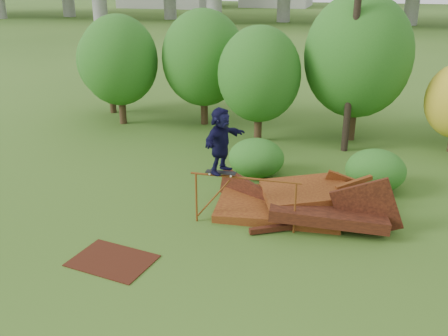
% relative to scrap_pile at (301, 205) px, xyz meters
% --- Properties ---
extents(ground, '(240.00, 240.00, 0.00)m').
position_rel_scrap_pile_xyz_m(ground, '(-1.48, -2.68, -0.37)').
color(ground, '#2D5116').
rests_on(ground, ground).
extents(scrap_pile, '(5.83, 3.24, 2.10)m').
position_rel_scrap_pile_xyz_m(scrap_pile, '(0.00, 0.00, 0.00)').
color(scrap_pile, '#46180C').
rests_on(scrap_pile, ground).
extents(grind_rail, '(3.22, 0.12, 1.58)m').
position_rel_scrap_pile_xyz_m(grind_rail, '(-1.53, -1.16, 0.83)').
color(grind_rail, brown).
rests_on(grind_rail, ground).
extents(skateboard, '(0.88, 0.25, 0.09)m').
position_rel_scrap_pile_xyz_m(skateboard, '(-2.23, -1.17, 1.29)').
color(skateboard, black).
rests_on(skateboard, grind_rail).
extents(skater, '(1.11, 1.85, 1.90)m').
position_rel_scrap_pile_xyz_m(skater, '(-2.23, -1.17, 2.26)').
color(skater, black).
rests_on(skater, skateboard).
extents(flat_plate, '(2.27, 1.79, 0.03)m').
position_rel_scrap_pile_xyz_m(flat_plate, '(-4.41, -3.90, -0.35)').
color(flat_plate, '#3A170C').
rests_on(flat_plate, ground).
extents(tree_0, '(3.72, 3.72, 5.24)m').
position_rel_scrap_pile_xyz_m(tree_0, '(-9.76, 7.79, 2.73)').
color(tree_0, black).
rests_on(tree_0, ground).
extents(tree_1, '(3.95, 3.95, 5.50)m').
position_rel_scrap_pile_xyz_m(tree_1, '(-5.84, 8.77, 2.85)').
color(tree_1, black).
rests_on(tree_1, ground).
extents(tree_2, '(3.55, 3.55, 5.01)m').
position_rel_scrap_pile_xyz_m(tree_2, '(-2.76, 6.84, 2.59)').
color(tree_2, black).
rests_on(tree_2, ground).
extents(tree_3, '(4.56, 4.56, 6.32)m').
position_rel_scrap_pile_xyz_m(tree_3, '(1.20, 8.14, 3.33)').
color(tree_3, black).
rests_on(tree_3, ground).
extents(tree_6, '(3.32, 3.32, 4.65)m').
position_rel_scrap_pile_xyz_m(tree_6, '(-11.18, 9.54, 2.36)').
color(tree_6, black).
rests_on(tree_6, ground).
extents(shrub_left, '(2.04, 1.88, 1.41)m').
position_rel_scrap_pile_xyz_m(shrub_left, '(-2.00, 2.79, 0.34)').
color(shrub_left, '#1E5616').
rests_on(shrub_left, ground).
extents(shrub_right, '(2.03, 1.86, 1.44)m').
position_rel_scrap_pile_xyz_m(shrub_right, '(2.18, 2.62, 0.35)').
color(shrub_right, '#1E5616').
rests_on(shrub_right, ground).
extents(utility_pole, '(1.40, 0.28, 9.06)m').
position_rel_scrap_pile_xyz_m(utility_pole, '(1.01, 6.51, 4.23)').
color(utility_pole, black).
rests_on(utility_pole, ground).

